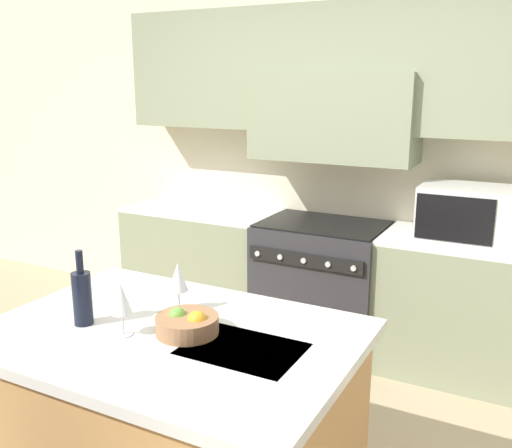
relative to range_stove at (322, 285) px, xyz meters
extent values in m
cube|color=beige|center=(0.00, 0.36, 0.89)|extent=(10.00, 0.06, 2.70)
cube|color=gray|center=(0.00, 0.16, 1.51)|extent=(3.25, 0.34, 0.85)
cube|color=gray|center=(0.00, 0.13, 1.19)|extent=(1.16, 0.40, 0.60)
cube|color=gray|center=(-1.03, 0.02, -0.02)|extent=(1.19, 0.62, 0.89)
cube|color=white|center=(-1.03, 0.02, 0.44)|extent=(1.19, 0.62, 0.03)
cube|color=gray|center=(1.03, 0.02, -0.02)|extent=(1.19, 0.62, 0.89)
cube|color=white|center=(1.03, 0.02, 0.44)|extent=(1.19, 0.62, 0.03)
cube|color=#2D2D33|center=(0.00, 0.00, -0.01)|extent=(0.88, 0.66, 0.91)
cube|color=black|center=(0.00, 0.00, 0.45)|extent=(0.84, 0.61, 0.01)
cube|color=black|center=(0.00, -0.34, 0.28)|extent=(0.81, 0.02, 0.09)
cylinder|color=silver|center=(-0.34, -0.35, 0.28)|extent=(0.04, 0.02, 0.04)
cylinder|color=silver|center=(-0.17, -0.35, 0.28)|extent=(0.04, 0.02, 0.04)
cylinder|color=silver|center=(0.00, -0.35, 0.28)|extent=(0.04, 0.02, 0.04)
cylinder|color=silver|center=(0.17, -0.35, 0.28)|extent=(0.04, 0.02, 0.04)
cylinder|color=silver|center=(0.34, -0.35, 0.28)|extent=(0.04, 0.02, 0.04)
cube|color=silver|center=(0.95, 0.02, 0.63)|extent=(0.58, 0.41, 0.34)
cube|color=black|center=(0.90, -0.19, 0.63)|extent=(0.45, 0.01, 0.28)
cube|color=#B7844C|center=(0.10, -1.97, -0.02)|extent=(1.39, 0.96, 0.88)
cube|color=silver|center=(0.10, -1.97, 0.44)|extent=(1.48, 1.04, 0.04)
cube|color=#2D2D30|center=(0.43, -1.97, 0.46)|extent=(0.44, 0.32, 0.01)
cylinder|color=#B2B2B7|center=(0.43, -1.78, 0.46)|extent=(0.02, 0.02, 0.00)
cylinder|color=black|center=(-0.26, -2.07, 0.57)|extent=(0.08, 0.08, 0.22)
cylinder|color=black|center=(-0.26, -2.07, 0.73)|extent=(0.03, 0.03, 0.09)
cylinder|color=white|center=(-0.04, -2.08, 0.46)|extent=(0.08, 0.08, 0.01)
cylinder|color=white|center=(-0.04, -2.08, 0.51)|extent=(0.01, 0.01, 0.09)
cone|color=white|center=(-0.04, -2.08, 0.62)|extent=(0.08, 0.08, 0.12)
cylinder|color=white|center=(0.01, -1.78, 0.46)|extent=(0.08, 0.08, 0.01)
cylinder|color=white|center=(0.01, -1.78, 0.51)|extent=(0.01, 0.01, 0.09)
cone|color=white|center=(0.01, -1.78, 0.62)|extent=(0.08, 0.08, 0.12)
cylinder|color=#996B47|center=(0.17, -1.95, 0.50)|extent=(0.25, 0.25, 0.07)
sphere|color=#66A83D|center=(0.13, -1.95, 0.52)|extent=(0.07, 0.07, 0.07)
sphere|color=gold|center=(0.22, -1.95, 0.52)|extent=(0.08, 0.08, 0.08)
camera|label=1|loc=(1.39, -3.68, 1.43)|focal=40.00mm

